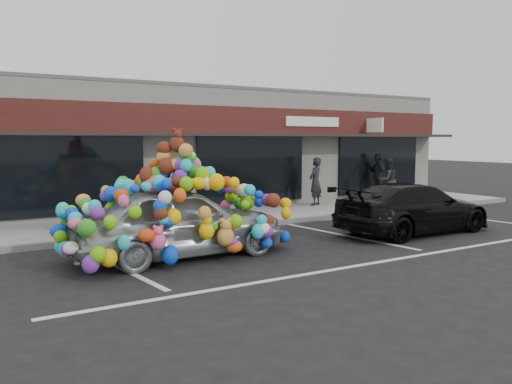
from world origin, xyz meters
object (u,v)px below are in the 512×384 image
pedestrian_a (315,182)px  pedestrian_c (378,176)px  black_sedan (413,208)px  pedestrian_b (388,180)px  toy_car (179,213)px

pedestrian_a → pedestrian_c: size_ratio=0.95×
black_sedan → pedestrian_a: pedestrian_a is taller
black_sedan → pedestrian_a: (0.50, 4.96, 0.33)m
pedestrian_b → pedestrian_c: 1.29m
toy_car → pedestrian_b: toy_car is taller
pedestrian_a → black_sedan: bearing=56.7°
toy_car → black_sedan: toy_car is taller
pedestrian_c → pedestrian_b: bearing=-9.8°
toy_car → pedestrian_c: (10.34, 4.79, 0.10)m
black_sedan → pedestrian_c: 6.66m
black_sedan → pedestrian_c: size_ratio=2.58×
black_sedan → pedestrian_a: 5.00m
black_sedan → pedestrian_b: size_ratio=2.80×
pedestrian_a → pedestrian_b: bearing=137.9°
pedestrian_a → toy_car: bearing=4.8°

